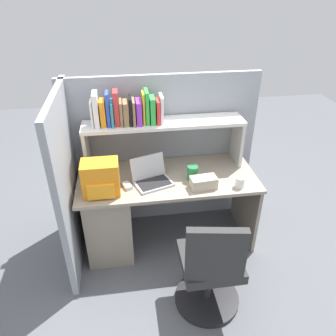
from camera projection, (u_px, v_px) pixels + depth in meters
name	position (u px, v px, depth m)	size (l,w,h in m)	color
ground_plane	(167.00, 237.00, 3.32)	(8.00, 8.00, 0.00)	#595B60
desk	(126.00, 209.00, 3.07)	(1.60, 0.70, 0.73)	gray
cubicle_partition_rear	(162.00, 152.00, 3.25)	(1.84, 0.05, 1.55)	gray
cubicle_partition_left	(69.00, 183.00, 2.78)	(0.05, 1.06, 1.55)	gray
overhead_hutch	(164.00, 132.00, 2.94)	(1.44, 0.28, 0.45)	beige
reference_books_on_shelf	(127.00, 110.00, 2.78)	(0.61, 0.19, 0.29)	white
laptop	(151.00, 177.00, 2.85)	(0.38, 0.34, 0.22)	#B7BABF
backpack	(101.00, 178.00, 2.66)	(0.30, 0.23, 0.29)	orange
computer_mouse	(127.00, 186.00, 2.79)	(0.06, 0.10, 0.03)	silver
paper_cup	(240.00, 182.00, 2.79)	(0.08, 0.08, 0.09)	white
tissue_box	(203.00, 183.00, 2.78)	(0.22, 0.12, 0.10)	#BFB299
snack_canister	(192.00, 173.00, 2.87)	(0.10, 0.10, 0.13)	#26723F
office_chair	(210.00, 272.00, 2.44)	(0.52, 0.52, 0.93)	black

